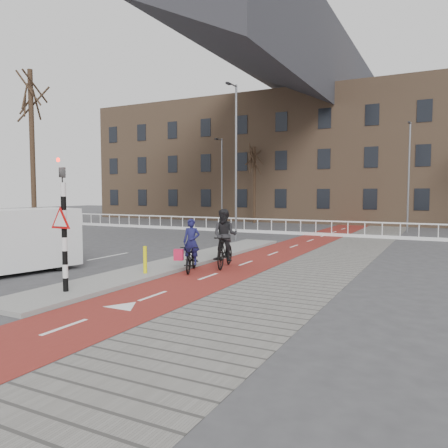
% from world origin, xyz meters
% --- Properties ---
extents(ground, '(120.00, 120.00, 0.00)m').
position_xyz_m(ground, '(0.00, 0.00, 0.00)').
color(ground, '#38383A').
rests_on(ground, ground).
extents(bike_lane, '(2.50, 60.00, 0.01)m').
position_xyz_m(bike_lane, '(1.50, 10.00, 0.01)').
color(bike_lane, maroon).
rests_on(bike_lane, ground).
extents(sidewalk, '(3.00, 60.00, 0.01)m').
position_xyz_m(sidewalk, '(4.30, 10.00, 0.01)').
color(sidewalk, slate).
rests_on(sidewalk, ground).
extents(curb_island, '(1.80, 16.00, 0.12)m').
position_xyz_m(curb_island, '(-0.70, 4.00, 0.06)').
color(curb_island, gray).
rests_on(curb_island, ground).
extents(traffic_signal, '(0.80, 0.80, 3.68)m').
position_xyz_m(traffic_signal, '(-0.60, -2.02, 1.99)').
color(traffic_signal, black).
rests_on(traffic_signal, curb_island).
extents(bollard, '(0.12, 0.12, 0.89)m').
position_xyz_m(bollard, '(-0.31, 1.05, 0.56)').
color(bollard, yellow).
rests_on(bollard, curb_island).
extents(cyclist_near, '(1.20, 1.84, 1.83)m').
position_xyz_m(cyclist_near, '(0.55, 2.53, 0.62)').
color(cyclist_near, black).
rests_on(cyclist_near, bike_lane).
extents(cyclist_far, '(1.05, 2.08, 2.13)m').
position_xyz_m(cyclist_far, '(1.22, 3.78, 0.89)').
color(cyclist_far, black).
rests_on(cyclist_far, bike_lane).
extents(railing, '(28.00, 0.10, 0.99)m').
position_xyz_m(railing, '(-5.00, 17.00, 0.31)').
color(railing, silver).
rests_on(railing, ground).
extents(townhouse_row, '(46.00, 10.00, 15.90)m').
position_xyz_m(townhouse_row, '(-3.00, 32.00, 7.81)').
color(townhouse_row, '#7F6047').
rests_on(townhouse_row, ground).
extents(tree_left, '(0.28, 0.28, 9.45)m').
position_xyz_m(tree_left, '(-12.16, 6.60, 4.73)').
color(tree_left, black).
rests_on(tree_left, ground).
extents(tree_mid, '(0.25, 0.25, 6.82)m').
position_xyz_m(tree_mid, '(-7.04, 25.92, 3.41)').
color(tree_mid, black).
rests_on(tree_mid, ground).
extents(streetlight_near, '(0.12, 0.12, 8.75)m').
position_xyz_m(streetlight_near, '(-2.33, 12.17, 4.37)').
color(streetlight_near, slate).
rests_on(streetlight_near, ground).
extents(streetlight_left, '(0.12, 0.12, 7.29)m').
position_xyz_m(streetlight_left, '(-8.74, 22.85, 3.64)').
color(streetlight_left, slate).
rests_on(streetlight_left, ground).
extents(streetlight_right, '(0.12, 0.12, 7.47)m').
position_xyz_m(streetlight_right, '(6.01, 21.99, 3.73)').
color(streetlight_right, slate).
rests_on(streetlight_right, ground).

